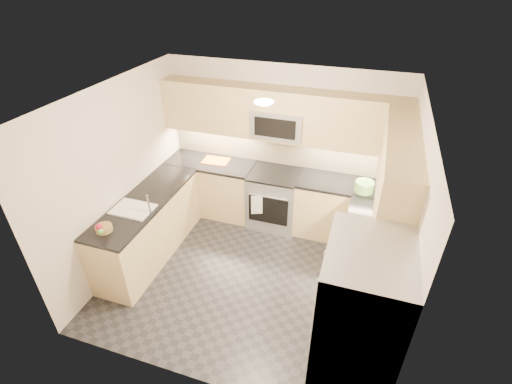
% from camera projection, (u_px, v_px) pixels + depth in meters
% --- Properties ---
extents(floor, '(3.60, 3.20, 0.00)m').
position_uv_depth(floor, '(248.00, 274.00, 5.16)').
color(floor, black).
rests_on(floor, ground).
extents(ceiling, '(3.60, 3.20, 0.02)m').
position_uv_depth(ceiling, '(245.00, 99.00, 3.81)').
color(ceiling, beige).
rests_on(ceiling, wall_back).
extents(wall_back, '(3.60, 0.02, 2.50)m').
position_uv_depth(wall_back, '(281.00, 146.00, 5.77)').
color(wall_back, beige).
rests_on(wall_back, floor).
extents(wall_front, '(3.60, 0.02, 2.50)m').
position_uv_depth(wall_front, '(186.00, 297.00, 3.20)').
color(wall_front, beige).
rests_on(wall_front, floor).
extents(wall_left, '(0.02, 3.20, 2.50)m').
position_uv_depth(wall_left, '(120.00, 177.00, 4.96)').
color(wall_left, beige).
rests_on(wall_left, floor).
extents(wall_right, '(0.02, 3.20, 2.50)m').
position_uv_depth(wall_right, '(404.00, 228.00, 4.01)').
color(wall_right, beige).
rests_on(wall_right, floor).
extents(base_cab_back_left, '(1.42, 0.60, 0.90)m').
position_uv_depth(base_cab_back_left, '(212.00, 187.00, 6.24)').
color(base_cab_back_left, '#D4B880').
rests_on(base_cab_back_left, floor).
extents(base_cab_back_right, '(1.42, 0.60, 0.90)m').
position_uv_depth(base_cab_back_right, '(343.00, 211.00, 5.67)').
color(base_cab_back_right, '#D4B880').
rests_on(base_cab_back_right, floor).
extents(base_cab_right, '(0.60, 1.70, 0.90)m').
position_uv_depth(base_cab_right, '(365.00, 267.00, 4.64)').
color(base_cab_right, '#D4B880').
rests_on(base_cab_right, floor).
extents(base_cab_peninsula, '(0.60, 2.00, 0.90)m').
position_uv_depth(base_cab_peninsula, '(149.00, 228.00, 5.31)').
color(base_cab_peninsula, '#D4B880').
rests_on(base_cab_peninsula, floor).
extents(countertop_back_left, '(1.42, 0.63, 0.04)m').
position_uv_depth(countertop_back_left, '(210.00, 163.00, 5.99)').
color(countertop_back_left, black).
rests_on(countertop_back_left, base_cab_back_left).
extents(countertop_back_right, '(1.42, 0.63, 0.04)m').
position_uv_depth(countertop_back_right, '(347.00, 185.00, 5.42)').
color(countertop_back_right, black).
rests_on(countertop_back_right, base_cab_back_right).
extents(countertop_right, '(0.63, 1.70, 0.04)m').
position_uv_depth(countertop_right, '(371.00, 238.00, 4.39)').
color(countertop_right, black).
rests_on(countertop_right, base_cab_right).
extents(countertop_peninsula, '(0.63, 2.00, 0.04)m').
position_uv_depth(countertop_peninsula, '(144.00, 201.00, 5.06)').
color(countertop_peninsula, black).
rests_on(countertop_peninsula, base_cab_peninsula).
extents(upper_cab_back, '(3.60, 0.35, 0.75)m').
position_uv_depth(upper_cab_back, '(279.00, 114.00, 5.32)').
color(upper_cab_back, '#D4B880').
rests_on(upper_cab_back, wall_back).
extents(upper_cab_right, '(0.35, 1.95, 0.75)m').
position_uv_depth(upper_cab_right, '(398.00, 168.00, 3.97)').
color(upper_cab_right, '#D4B880').
rests_on(upper_cab_right, wall_right).
extents(backsplash_back, '(3.60, 0.01, 0.51)m').
position_uv_depth(backsplash_back, '(281.00, 149.00, 5.79)').
color(backsplash_back, '#C0B08B').
rests_on(backsplash_back, wall_back).
extents(backsplash_right, '(0.01, 2.30, 0.51)m').
position_uv_depth(backsplash_right, '(402.00, 210.00, 4.40)').
color(backsplash_right, '#C0B08B').
rests_on(backsplash_right, wall_right).
extents(gas_range, '(0.76, 0.65, 0.91)m').
position_uv_depth(gas_range, '(274.00, 199.00, 5.93)').
color(gas_range, '#A0A2A8').
rests_on(gas_range, floor).
extents(range_cooktop, '(0.76, 0.65, 0.03)m').
position_uv_depth(range_cooktop, '(275.00, 174.00, 5.69)').
color(range_cooktop, black).
rests_on(range_cooktop, gas_range).
extents(oven_door_glass, '(0.62, 0.02, 0.45)m').
position_uv_depth(oven_door_glass, '(268.00, 211.00, 5.67)').
color(oven_door_glass, black).
rests_on(oven_door_glass, gas_range).
extents(oven_handle, '(0.60, 0.02, 0.02)m').
position_uv_depth(oven_handle, '(268.00, 197.00, 5.51)').
color(oven_handle, '#B2B5BA').
rests_on(oven_handle, gas_range).
extents(microwave, '(0.76, 0.40, 0.40)m').
position_uv_depth(microwave, '(279.00, 123.00, 5.37)').
color(microwave, '#9FA3A7').
rests_on(microwave, upper_cab_back).
extents(microwave_door, '(0.60, 0.01, 0.28)m').
position_uv_depth(microwave_door, '(275.00, 128.00, 5.20)').
color(microwave_door, black).
rests_on(microwave_door, microwave).
extents(refrigerator, '(0.70, 0.90, 1.80)m').
position_uv_depth(refrigerator, '(356.00, 326.00, 3.37)').
color(refrigerator, '#A9ADB1').
rests_on(refrigerator, floor).
extents(fridge_handle_left, '(0.02, 0.02, 1.20)m').
position_uv_depth(fridge_handle_left, '(313.00, 327.00, 3.30)').
color(fridge_handle_left, '#B2B5BA').
rests_on(fridge_handle_left, refrigerator).
extents(fridge_handle_right, '(0.02, 0.02, 1.20)m').
position_uv_depth(fridge_handle_right, '(320.00, 298.00, 3.59)').
color(fridge_handle_right, '#B2B5BA').
rests_on(fridge_handle_right, refrigerator).
extents(sink_basin, '(0.52, 0.38, 0.16)m').
position_uv_depth(sink_basin, '(134.00, 213.00, 4.88)').
color(sink_basin, white).
rests_on(sink_basin, base_cab_peninsula).
extents(faucet, '(0.03, 0.03, 0.28)m').
position_uv_depth(faucet, '(149.00, 204.00, 4.70)').
color(faucet, silver).
rests_on(faucet, countertop_peninsula).
extents(utensil_bowl, '(0.31, 0.31, 0.15)m').
position_uv_depth(utensil_bowl, '(364.00, 187.00, 5.19)').
color(utensil_bowl, '#62A044').
rests_on(utensil_bowl, countertop_back_right).
extents(cutting_board, '(0.43, 0.32, 0.01)m').
position_uv_depth(cutting_board, '(216.00, 161.00, 6.00)').
color(cutting_board, orange).
rests_on(cutting_board, countertop_back_left).
extents(fruit_basket, '(0.24, 0.24, 0.07)m').
position_uv_depth(fruit_basket, '(104.00, 228.00, 4.46)').
color(fruit_basket, '#A0804B').
rests_on(fruit_basket, countertop_peninsula).
extents(fruit_apple, '(0.08, 0.08, 0.08)m').
position_uv_depth(fruit_apple, '(99.00, 227.00, 4.35)').
color(fruit_apple, '#B41434').
rests_on(fruit_apple, fruit_basket).
extents(fruit_pear, '(0.06, 0.06, 0.06)m').
position_uv_depth(fruit_pear, '(101.00, 231.00, 4.28)').
color(fruit_pear, '#5BC353').
rests_on(fruit_pear, fruit_basket).
extents(dish_towel_check, '(0.16, 0.08, 0.32)m').
position_uv_depth(dish_towel_check, '(257.00, 205.00, 5.63)').
color(dish_towel_check, white).
rests_on(dish_towel_check, oven_handle).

